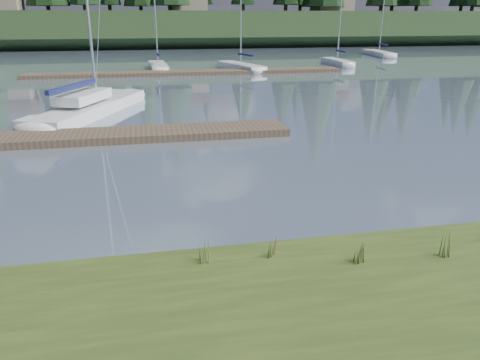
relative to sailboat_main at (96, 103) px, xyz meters
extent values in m
plane|color=slate|center=(4.09, 14.96, -0.42)|extent=(200.00, 200.00, 0.00)
cube|color=black|center=(4.09, 57.96, 2.08)|extent=(200.00, 20.00, 5.00)
cube|color=white|center=(-0.29, -0.69, -0.20)|extent=(5.35, 9.09, 0.70)
ellipsoid|color=white|center=(1.44, 3.46, -0.20)|extent=(2.76, 3.02, 0.70)
cube|color=#16194E|center=(-0.80, -1.92, 1.13)|extent=(1.76, 3.85, 0.20)
cube|color=white|center=(-0.49, -1.16, 0.53)|extent=(2.58, 3.57, 0.45)
cube|color=#4C3D2C|center=(0.09, -6.04, -0.27)|extent=(16.00, 2.00, 0.30)
cube|color=#4C3D2C|center=(6.09, 14.96, -0.27)|extent=(26.00, 2.20, 0.30)
cube|color=white|center=(3.78, 19.04, -0.20)|extent=(1.67, 6.27, 0.70)
ellipsoid|color=white|center=(3.65, 22.15, -0.20)|extent=(1.43, 1.75, 0.70)
cylinder|color=silver|center=(3.78, 19.04, 5.28)|extent=(0.12, 0.12, 9.79)
cube|color=#16194E|center=(3.82, 18.19, 0.98)|extent=(0.30, 2.48, 0.20)
cube|color=white|center=(11.04, 17.35, -0.20)|extent=(3.36, 6.89, 0.70)
ellipsoid|color=white|center=(10.09, 20.58, -0.20)|extent=(1.93, 2.17, 0.70)
cube|color=#16194E|center=(11.29, 16.46, 0.98)|extent=(0.94, 2.63, 0.20)
cube|color=white|center=(21.18, 19.62, -0.20)|extent=(1.28, 5.61, 0.70)
ellipsoid|color=white|center=(21.18, 22.43, -0.20)|extent=(1.23, 1.53, 0.70)
cylinder|color=silver|center=(21.18, 19.62, 4.71)|extent=(0.12, 0.12, 8.65)
cube|color=#16194E|center=(21.18, 18.86, 0.98)|extent=(0.20, 2.23, 0.20)
cube|color=white|center=(30.57, 29.27, -0.20)|extent=(2.50, 7.37, 0.70)
ellipsoid|color=white|center=(31.01, 32.86, -0.20)|extent=(1.80, 2.15, 0.70)
cylinder|color=silver|center=(30.57, 29.27, 5.77)|extent=(0.12, 0.12, 10.77)
cube|color=#16194E|center=(30.45, 28.29, 0.98)|extent=(0.54, 2.88, 0.20)
cone|color=#475B23|center=(4.52, -17.12, 0.16)|extent=(0.03, 0.03, 0.45)
cone|color=brown|center=(4.63, -17.19, 0.11)|extent=(0.03, 0.03, 0.36)
cone|color=#475B23|center=(4.58, -17.09, 0.18)|extent=(0.03, 0.03, 0.49)
cone|color=brown|center=(4.66, -17.15, 0.09)|extent=(0.03, 0.03, 0.31)
cone|color=#475B23|center=(4.54, -17.20, 0.13)|extent=(0.03, 0.03, 0.40)
cone|color=#475B23|center=(6.02, -17.64, 0.13)|extent=(0.03, 0.03, 0.39)
cone|color=brown|center=(6.13, -17.71, 0.09)|extent=(0.03, 0.03, 0.31)
cone|color=#475B23|center=(6.08, -17.61, 0.15)|extent=(0.03, 0.03, 0.43)
cone|color=brown|center=(6.16, -17.67, 0.07)|extent=(0.03, 0.03, 0.27)
cone|color=#475B23|center=(6.04, -17.72, 0.11)|extent=(0.03, 0.03, 0.35)
cone|color=#475B23|center=(7.72, -17.78, 0.18)|extent=(0.03, 0.03, 0.49)
cone|color=brown|center=(7.83, -17.85, 0.13)|extent=(0.03, 0.03, 0.39)
cone|color=#475B23|center=(7.78, -17.75, 0.20)|extent=(0.03, 0.03, 0.54)
cone|color=brown|center=(7.86, -17.81, 0.10)|extent=(0.03, 0.03, 0.34)
cone|color=#475B23|center=(7.74, -17.86, 0.15)|extent=(0.03, 0.03, 0.44)
cone|color=#475B23|center=(3.27, -17.07, 0.19)|extent=(0.03, 0.03, 0.52)
cone|color=brown|center=(3.38, -17.14, 0.14)|extent=(0.03, 0.03, 0.41)
cone|color=#475B23|center=(3.33, -17.04, 0.21)|extent=(0.03, 0.03, 0.57)
cone|color=brown|center=(3.41, -17.10, 0.11)|extent=(0.03, 0.03, 0.36)
cone|color=#475B23|center=(3.29, -17.15, 0.16)|extent=(0.03, 0.03, 0.46)
cone|color=#475B23|center=(6.06, -17.68, 0.10)|extent=(0.03, 0.03, 0.34)
cone|color=brown|center=(6.17, -17.75, 0.07)|extent=(0.03, 0.03, 0.27)
cone|color=#475B23|center=(6.12, -17.65, 0.12)|extent=(0.03, 0.03, 0.37)
cone|color=brown|center=(6.20, -17.71, 0.05)|extent=(0.03, 0.03, 0.24)
cone|color=#475B23|center=(6.08, -17.76, 0.08)|extent=(0.03, 0.03, 0.30)
cube|color=#33281C|center=(4.09, -16.64, -0.35)|extent=(60.00, 0.50, 0.14)
cylinder|color=#382619|center=(-5.91, 56.96, 5.48)|extent=(0.60, 0.60, 1.80)
cylinder|color=#382619|center=(7.09, 50.96, 5.48)|extent=(0.60, 0.60, 1.80)
cylinder|color=#382619|center=(19.09, 54.96, 5.48)|extent=(0.60, 0.60, 1.80)
cylinder|color=#382619|center=(32.09, 52.96, 5.48)|extent=(0.60, 0.60, 1.80)
cylinder|color=#382619|center=(46.09, 55.96, 5.48)|extent=(0.60, 0.60, 1.80)
cylinder|color=#382619|center=(59.09, 51.96, 5.48)|extent=(0.60, 0.60, 1.80)
cube|color=gray|center=(10.09, 55.96, 5.98)|extent=(6.00, 5.00, 2.80)
cube|color=gray|center=(34.09, 53.96, 5.98)|extent=(6.00, 5.00, 2.80)
camera|label=1|loc=(2.45, -24.68, 4.21)|focal=35.00mm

